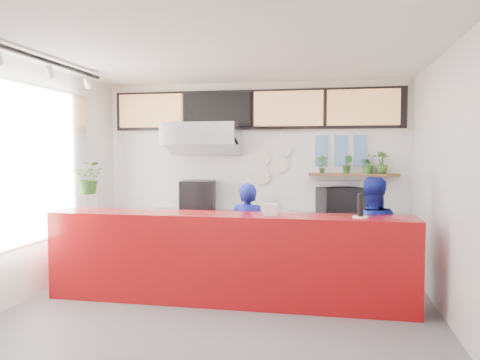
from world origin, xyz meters
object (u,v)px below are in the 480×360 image
Objects in this scene: service_counter at (228,258)px; staff_center at (247,236)px; espresso_machine at (340,201)px; pepper_mill at (360,205)px; staff_right at (371,238)px; panini_oven at (198,195)px.

service_counter is 0.65m from staff_center.
staff_center is (0.14, 0.61, 0.17)m from service_counter.
pepper_mill is (0.18, -1.83, 0.14)m from espresso_machine.
staff_center is 0.93× the size of staff_right.
espresso_machine is at bearing -85.93° from staff_right.
staff_right is at bearing 14.63° from service_counter.
staff_center reaches higher than pepper_mill.
staff_right is 0.70m from pepper_mill.
staff_right is (1.74, 0.46, 0.22)m from service_counter.
staff_center reaches higher than service_counter.
pepper_mill reaches higher than service_counter.
service_counter is 3.12× the size of staff_center.
staff_right is at bearing -36.43° from panini_oven.
panini_oven reaches higher than espresso_machine.
espresso_machine reaches higher than service_counter.
service_counter is 7.11× the size of espresso_machine.
panini_oven is (-0.89, 1.80, 0.59)m from service_counter.
staff_right reaches higher than staff_center.
staff_center is at bearing -159.02° from espresso_machine.
staff_right reaches higher than service_counter.
service_counter is at bearing 4.21° from staff_right.
service_counter is 2.34m from espresso_machine.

